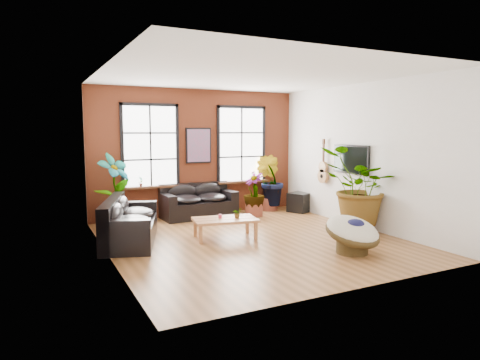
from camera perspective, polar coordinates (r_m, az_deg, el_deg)
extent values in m
cube|color=brown|center=(9.37, 1.66, -8.06)|extent=(6.00, 6.50, 0.02)
cube|color=white|center=(9.14, 1.73, 13.83)|extent=(6.00, 6.50, 0.02)
cube|color=#532113|center=(12.05, -5.67, 3.66)|extent=(6.00, 0.02, 3.50)
cube|color=silver|center=(6.41, 15.61, 0.91)|extent=(6.00, 0.02, 3.50)
cube|color=silver|center=(8.11, -17.41, 1.99)|extent=(0.02, 6.50, 3.50)
cube|color=silver|center=(10.83, 15.88, 3.12)|extent=(0.02, 6.50, 3.50)
cube|color=white|center=(11.57, -11.85, 4.42)|extent=(1.40, 0.02, 2.10)
cube|color=#3D2010|center=(11.59, -11.64, -0.93)|extent=(1.60, 0.22, 0.06)
cube|color=white|center=(12.53, 0.21, 4.72)|extent=(1.40, 0.02, 2.10)
cube|color=#3D2010|center=(12.55, 0.35, -0.23)|extent=(1.60, 0.22, 0.06)
cube|color=black|center=(11.79, -5.56, -3.86)|extent=(2.03, 1.02, 0.46)
cube|color=black|center=(12.05, -6.25, -1.42)|extent=(2.01, 0.29, 0.47)
cube|color=black|center=(11.43, -9.68, -2.49)|extent=(0.26, 0.98, 0.24)
cube|color=black|center=(12.09, -1.70, -1.90)|extent=(0.26, 0.98, 0.24)
ellipsoid|color=black|center=(11.55, -7.23, -2.62)|extent=(0.86, 0.84, 0.26)
ellipsoid|color=black|center=(11.79, -7.72, -1.62)|extent=(0.85, 0.28, 0.45)
ellipsoid|color=black|center=(11.84, -3.76, -2.36)|extent=(0.86, 0.84, 0.26)
ellipsoid|color=black|center=(12.07, -4.32, -1.39)|extent=(0.85, 0.28, 0.45)
cube|color=black|center=(9.45, -14.35, -6.64)|extent=(1.67, 2.53, 0.46)
cube|color=black|center=(9.41, -16.67, -3.89)|extent=(0.97, 2.30, 0.47)
cube|color=black|center=(8.36, -15.20, -5.94)|extent=(1.01, 0.54, 0.24)
cube|color=black|center=(10.41, -13.78, -3.45)|extent=(1.01, 0.54, 0.24)
ellipsoid|color=black|center=(8.93, -14.38, -5.48)|extent=(1.11, 1.23, 0.26)
ellipsoid|color=black|center=(8.94, -16.22, -4.42)|extent=(0.57, 1.05, 0.45)
ellipsoid|color=black|center=(9.84, -13.79, -4.35)|extent=(1.11, 1.23, 0.26)
ellipsoid|color=black|center=(9.84, -15.46, -3.40)|extent=(0.57, 1.05, 0.45)
cube|color=#A3663A|center=(9.43, -2.01, -5.32)|extent=(1.49, 1.01, 0.06)
cube|color=#3D2010|center=(9.30, -1.81, -5.29)|extent=(1.36, 0.25, 0.00)
cube|color=#3D2010|center=(9.55, -2.21, -4.98)|extent=(1.36, 0.25, 0.00)
cube|color=#A3663A|center=(9.05, -5.27, -7.29)|extent=(0.08, 0.08, 0.38)
cube|color=#A3663A|center=(9.36, 2.12, -6.81)|extent=(0.08, 0.08, 0.38)
cube|color=#A3663A|center=(9.65, -6.00, -6.42)|extent=(0.08, 0.08, 0.38)
cube|color=#A3663A|center=(9.94, 0.96, -6.00)|extent=(0.08, 0.08, 0.38)
cylinder|color=#D63553|center=(9.44, -2.67, -4.85)|extent=(0.09, 0.09, 0.09)
cylinder|color=#3F3016|center=(8.64, 14.71, -8.64)|extent=(0.68, 0.68, 0.24)
torus|color=#3F3016|center=(8.57, 14.77, -6.81)|extent=(1.19, 1.19, 0.48)
ellipsoid|color=beige|center=(8.56, 14.78, -6.41)|extent=(1.15, 1.20, 0.65)
ellipsoid|color=#13143C|center=(8.50, 15.06, -5.67)|extent=(0.45, 0.38, 0.18)
cube|color=black|center=(11.98, -5.56, 4.60)|extent=(0.74, 0.04, 0.98)
cube|color=#0C7F8C|center=(11.95, -5.51, 4.60)|extent=(0.66, 0.02, 0.90)
cube|color=black|center=(11.02, 14.59, 2.69)|extent=(0.06, 1.25, 0.72)
cube|color=black|center=(11.00, 14.45, 2.69)|extent=(0.01, 1.15, 0.62)
cylinder|color=#B27F4C|center=(11.85, 11.00, 0.51)|extent=(0.09, 0.38, 0.38)
cylinder|color=#B27F4C|center=(11.82, 11.02, 1.72)|extent=(0.09, 0.30, 0.30)
cylinder|color=black|center=(11.84, 10.98, 0.51)|extent=(0.09, 0.11, 0.11)
cube|color=#3D2010|center=(11.80, 11.06, 3.51)|extent=(0.04, 0.05, 0.55)
cube|color=#3D2010|center=(11.79, 11.10, 5.06)|extent=(0.06, 0.06, 0.14)
cube|color=black|center=(12.66, 8.06, -2.93)|extent=(0.84, 0.79, 0.56)
cylinder|color=brown|center=(11.10, -16.06, -4.86)|extent=(0.63, 0.63, 0.41)
cylinder|color=brown|center=(12.80, 3.86, -3.19)|extent=(0.68, 0.68, 0.38)
cylinder|color=brown|center=(10.33, 15.47, -5.67)|extent=(0.74, 0.74, 0.42)
cylinder|color=brown|center=(11.91, 1.88, -3.97)|extent=(0.62, 0.62, 0.35)
imported|color=#17572A|center=(10.96, -16.35, -0.86)|extent=(1.06, 0.97, 1.67)
imported|color=#17572A|center=(12.69, 3.99, -0.03)|extent=(1.02, 1.06, 1.50)
imported|color=#17572A|center=(10.21, 15.55, -0.87)|extent=(1.77, 1.57, 1.83)
imported|color=#17572A|center=(11.83, 1.89, -1.61)|extent=(0.69, 0.69, 1.07)
imported|color=#17572A|center=(9.45, -0.39, -4.42)|extent=(0.25, 0.24, 0.22)
imported|color=#17572A|center=(11.50, -13.10, -0.19)|extent=(0.17, 0.17, 0.27)
imported|color=#17572A|center=(12.69, 1.76, 0.60)|extent=(0.19, 0.19, 0.27)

